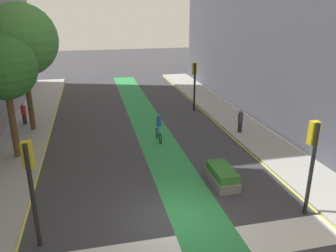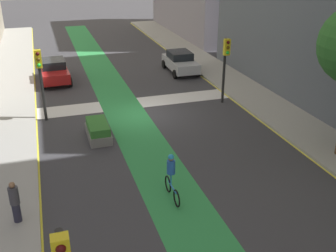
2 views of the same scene
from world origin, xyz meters
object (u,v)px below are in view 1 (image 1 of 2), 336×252
(traffic_signal_near_right, at_px, (312,151))
(median_planter, at_px, (222,176))
(pedestrian_sidewalk_right_a, at_px, (240,121))
(street_tree_near, at_px, (4,68))
(traffic_signal_near_left, at_px, (30,175))
(street_tree_far, at_px, (21,40))
(traffic_signal_far_right, at_px, (194,77))
(pedestrian_sidewalk_left_a, at_px, (24,114))
(cyclist_in_lane, at_px, (159,127))

(traffic_signal_near_right, bearing_deg, median_planter, 128.56)
(pedestrian_sidewalk_right_a, bearing_deg, street_tree_near, -176.74)
(traffic_signal_near_left, distance_m, street_tree_far, 13.28)
(traffic_signal_far_right, distance_m, pedestrian_sidewalk_right_a, 6.55)
(street_tree_near, bearing_deg, pedestrian_sidewalk_left_a, 95.29)
(street_tree_far, distance_m, median_planter, 15.35)
(traffic_signal_near_right, bearing_deg, traffic_signal_far_right, 90.42)
(traffic_signal_near_right, bearing_deg, street_tree_far, 133.81)
(pedestrian_sidewalk_right_a, bearing_deg, traffic_signal_near_left, -143.38)
(traffic_signal_near_right, relative_size, cyclist_in_lane, 2.17)
(traffic_signal_near_left, bearing_deg, pedestrian_sidewalk_right_a, 36.62)
(traffic_signal_near_left, relative_size, traffic_signal_far_right, 1.01)
(street_tree_near, bearing_deg, median_planter, -27.48)
(pedestrian_sidewalk_right_a, xyz_separation_m, median_planter, (-3.74, -6.16, -0.54))
(pedestrian_sidewalk_right_a, bearing_deg, street_tree_far, 164.46)
(street_tree_far, bearing_deg, pedestrian_sidewalk_left_a, 120.64)
(traffic_signal_near_right, relative_size, traffic_signal_near_left, 1.01)
(pedestrian_sidewalk_right_a, height_order, median_planter, pedestrian_sidewalk_right_a)
(pedestrian_sidewalk_left_a, height_order, street_tree_far, street_tree_far)
(traffic_signal_far_right, distance_m, cyclist_in_lane, 7.65)
(pedestrian_sidewalk_right_a, relative_size, median_planter, 0.70)
(traffic_signal_near_left, xyz_separation_m, median_planter, (8.16, 2.69, -2.41))
(pedestrian_sidewalk_right_a, height_order, street_tree_far, street_tree_far)
(traffic_signal_far_right, height_order, street_tree_near, street_tree_near)
(pedestrian_sidewalk_right_a, height_order, pedestrian_sidewalk_left_a, pedestrian_sidewalk_right_a)
(cyclist_in_lane, distance_m, median_planter, 6.49)
(cyclist_in_lane, xyz_separation_m, street_tree_far, (-8.21, 3.82, 5.23))
(traffic_signal_far_right, distance_m, median_planter, 12.73)
(traffic_signal_near_left, distance_m, street_tree_near, 8.65)
(traffic_signal_near_right, relative_size, pedestrian_sidewalk_left_a, 2.60)
(traffic_signal_far_right, bearing_deg, street_tree_near, -151.27)
(traffic_signal_far_right, bearing_deg, street_tree_far, -169.61)
(traffic_signal_far_right, bearing_deg, cyclist_in_lane, -124.77)
(traffic_signal_far_right, xyz_separation_m, cyclist_in_lane, (-4.23, -6.10, -1.82))
(traffic_signal_near_right, relative_size, street_tree_near, 0.60)
(traffic_signal_near_left, height_order, street_tree_near, street_tree_near)
(street_tree_near, distance_m, median_planter, 12.55)
(pedestrian_sidewalk_left_a, bearing_deg, cyclist_in_lane, -29.57)
(traffic_signal_near_left, relative_size, pedestrian_sidewalk_left_a, 2.58)
(street_tree_far, bearing_deg, traffic_signal_near_left, -81.30)
(pedestrian_sidewalk_left_a, bearing_deg, traffic_signal_far_right, 4.41)
(street_tree_far, bearing_deg, cyclist_in_lane, -24.94)
(traffic_signal_near_left, height_order, cyclist_in_lane, traffic_signal_near_left)
(pedestrian_sidewalk_left_a, distance_m, median_planter, 15.65)
(cyclist_in_lane, bearing_deg, pedestrian_sidewalk_left_a, 150.43)
(street_tree_near, height_order, street_tree_far, street_tree_far)
(pedestrian_sidewalk_right_a, distance_m, street_tree_near, 14.69)
(cyclist_in_lane, height_order, street_tree_far, street_tree_far)
(traffic_signal_near_left, relative_size, pedestrian_sidewalk_right_a, 2.54)
(street_tree_near, relative_size, street_tree_far, 0.80)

